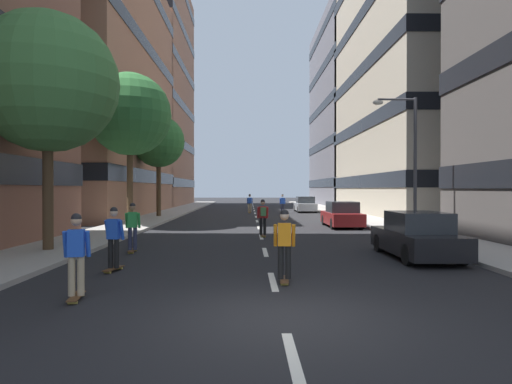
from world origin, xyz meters
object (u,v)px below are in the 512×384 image
Objects in this scene: parked_car_far at (305,205)px; streetlamp_right at (408,150)px; skater_3 at (250,202)px; parked_car_near at (342,215)px; skater_2 at (283,203)px; street_tree_near at (130,115)px; skater_4 at (263,215)px; street_tree_far at (159,142)px; skater_0 at (76,252)px; skater_6 at (133,225)px; street_tree_mid at (48,83)px; skater_1 at (114,236)px; parked_car_mid at (417,237)px; skater_5 at (284,242)px.

streetlamp_right is (2.07, -22.03, 3.44)m from parked_car_far.
parked_car_far is 5.60m from skater_3.
skater_2 is at bearing 99.27° from parked_car_near.
skater_4 is at bearing -35.56° from street_tree_near.
street_tree_far is 26.46m from skater_0.
street_tree_near is 12.38m from skater_6.
street_tree_mid reaches higher than skater_1.
parked_car_mid is 2.47× the size of skater_4.
skater_5 is at bearing -141.59° from parked_car_mid.
parked_car_far is 2.47× the size of skater_4.
skater_2 is (-2.39, 26.26, 0.29)m from parked_car_mid.
streetlamp_right is 16.56m from skater_0.
skater_1 is 29.24m from skater_2.
street_tree_far is 20.28m from streetlamp_right.
skater_4 is at bearing -179.42° from streetlamp_right.
skater_6 is at bearing 134.32° from skater_5.
street_tree_mid reaches higher than parked_car_far.
skater_5 is 7.18m from skater_6.
skater_2 is at bearing 54.33° from street_tree_near.
street_tree_mid is (-12.61, 1.30, 5.31)m from parked_car_mid.
skater_1 is (3.36, -22.60, -4.99)m from street_tree_far.
parked_car_far is at bearing 90.00° from parked_car_mid.
skater_3 is at bearing 74.49° from street_tree_mid.
parked_car_far is 32.61m from skater_5.
streetlamp_right is 22.18m from skater_3.
skater_5 is (-4.66, -15.33, 0.29)m from parked_car_near.
skater_1 is 29.61m from skater_3.
skater_1 is (-9.25, -30.75, 0.29)m from parked_car_far.
skater_3 is at bearing 109.93° from streetlamp_right.
skater_0 is at bearing -96.38° from skater_3.
skater_1 and skater_2 have the same top height.
skater_5 is (7.95, -15.72, -5.71)m from street_tree_near.
skater_0 is at bearing -149.64° from parked_car_mid.
parked_car_mid is 2.47× the size of skater_5.
street_tree_mid is 4.69× the size of skater_5.
parked_car_near is 2.47× the size of skater_0.
parked_car_far is 0.53× the size of street_tree_mid.
street_tree_far reaches higher than skater_4.
skater_4 is (-4.85, -5.15, 0.32)m from parked_car_near.
skater_4 is 1.00× the size of skater_6.
street_tree_near reaches higher than parked_car_near.
parked_car_mid is 0.53× the size of street_tree_mid.
street_tree_near is at bearing -125.67° from skater_2.
parked_car_near is 14.83m from skater_2.
skater_0 is at bearing -86.43° from skater_1.
street_tree_near is at bearing 144.44° from skater_4.
skater_4 and skater_5 have the same top height.
skater_0 is at bearing -104.95° from parked_car_far.
skater_2 reaches higher than parked_car_near.
parked_car_near is at bearing -34.93° from street_tree_far.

